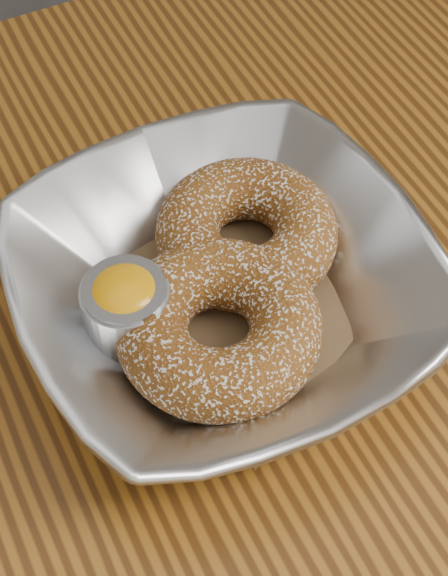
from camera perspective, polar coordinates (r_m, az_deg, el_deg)
name	(u,v)px	position (r m, az deg, el deg)	size (l,w,h in m)	color
table	(197,525)	(0.57, -1.76, -15.09)	(1.20, 0.80, 0.75)	brown
serving_bowl	(224,289)	(0.50, 0.00, -0.09)	(0.23, 0.23, 0.06)	#BBBDC2
parchment	(224,309)	(0.52, 0.00, -1.37)	(0.14, 0.14, 0.00)	brown
donut_back	(246,233)	(0.52, 1.46, 3.60)	(0.11, 0.11, 0.04)	brown
donut_front	(219,327)	(0.48, -0.35, -2.55)	(0.11, 0.11, 0.04)	brown
ramekin	(127,308)	(0.49, -6.30, -1.31)	(0.05, 0.05, 0.05)	#BBBDC2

